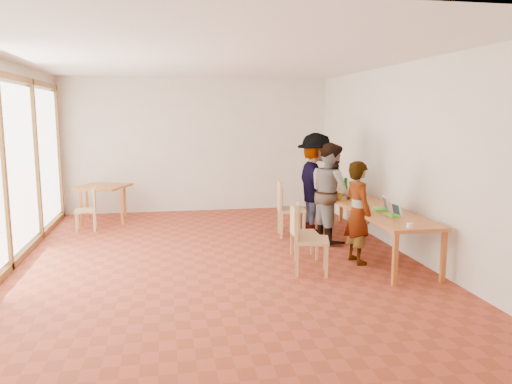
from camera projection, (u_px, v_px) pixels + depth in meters
ground at (216, 259)px, 7.65m from camera, size 8.00×8.00×0.00m
wall_back at (197, 145)px, 11.30m from camera, size 6.00×0.10×3.00m
wall_front at (271, 216)px, 3.53m from camera, size 6.00×0.10×3.00m
wall_right at (402, 159)px, 7.95m from camera, size 0.10×8.00×3.00m
window_wall at (1, 166)px, 6.89m from camera, size 0.10×8.00×3.00m
ceiling at (213, 57)px, 7.18m from camera, size 6.00×8.00×0.04m
communal_table at (363, 205)px, 8.32m from camera, size 0.80×4.00×0.75m
side_table at (103, 189)px, 10.30m from camera, size 0.90×0.90×0.75m
chair_near at (304, 231)px, 6.91m from camera, size 0.57×0.57×0.53m
chair_mid at (299, 226)px, 7.66m from camera, size 0.40×0.40×0.44m
chair_far at (285, 202)px, 9.03m from camera, size 0.53×0.53×0.54m
chair_empty at (286, 205)px, 9.39m from camera, size 0.47×0.47×0.44m
chair_spare at (90, 204)px, 9.52m from camera, size 0.40×0.40×0.43m
person_near at (358, 212)px, 7.39m from camera, size 0.45×0.61×1.53m
person_mid at (331, 193)px, 8.61m from camera, size 0.76×0.92×1.73m
person_far at (315, 184)px, 9.13m from camera, size 0.71×1.21×1.87m
laptop_near at (394, 212)px, 7.21m from camera, size 0.23×0.25×0.19m
laptop_mid at (383, 206)px, 7.65m from camera, size 0.26×0.29×0.21m
laptop_far at (352, 192)px, 9.08m from camera, size 0.23×0.26×0.20m
yellow_mug at (338, 196)px, 8.56m from camera, size 0.18×0.18×0.11m
green_bottle at (346, 185)px, 9.30m from camera, size 0.07×0.07×0.28m
clear_glass at (319, 188)px, 9.62m from camera, size 0.07×0.07×0.09m
condiment_cup at (410, 225)px, 6.46m from camera, size 0.08×0.08×0.06m
pink_phone at (368, 212)px, 7.48m from camera, size 0.05×0.10×0.01m
black_pouch at (328, 186)px, 9.81m from camera, size 0.16×0.26×0.09m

